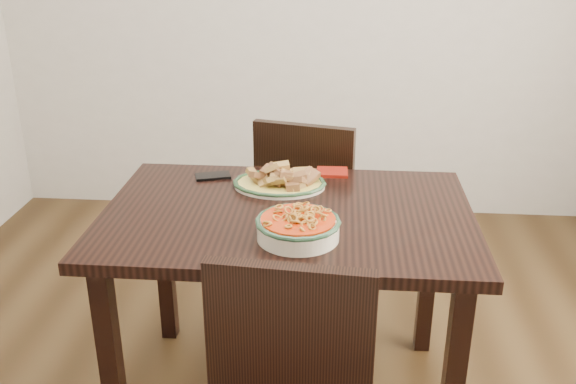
# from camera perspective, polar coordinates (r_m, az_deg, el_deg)

# --- Properties ---
(dining_table) EXTENTS (1.22, 0.82, 0.75)m
(dining_table) POSITION_cam_1_polar(r_m,az_deg,el_deg) (2.17, -0.04, -4.02)
(dining_table) COLOR black
(dining_table) RESTS_ON ground
(chair_far) EXTENTS (0.51, 0.51, 0.89)m
(chair_far) POSITION_cam_1_polar(r_m,az_deg,el_deg) (2.80, 1.96, -1.05)
(chair_far) COLOR black
(chair_far) RESTS_ON ground
(fish_plate) EXTENTS (0.33, 0.26, 0.11)m
(fish_plate) POSITION_cam_1_polar(r_m,az_deg,el_deg) (2.30, -0.76, 1.50)
(fish_plate) COLOR beige
(fish_plate) RESTS_ON dining_table
(noodle_bowl) EXTENTS (0.26, 0.26, 0.08)m
(noodle_bowl) POSITION_cam_1_polar(r_m,az_deg,el_deg) (1.93, 0.90, -2.95)
(noodle_bowl) COLOR beige
(noodle_bowl) RESTS_ON dining_table
(smartphone) EXTENTS (0.14, 0.10, 0.01)m
(smartphone) POSITION_cam_1_polar(r_m,az_deg,el_deg) (2.42, -6.70, 1.42)
(smartphone) COLOR black
(smartphone) RESTS_ON dining_table
(napkin) EXTENTS (0.12, 0.10, 0.01)m
(napkin) POSITION_cam_1_polar(r_m,az_deg,el_deg) (2.44, 3.96, 1.77)
(napkin) COLOR maroon
(napkin) RESTS_ON dining_table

